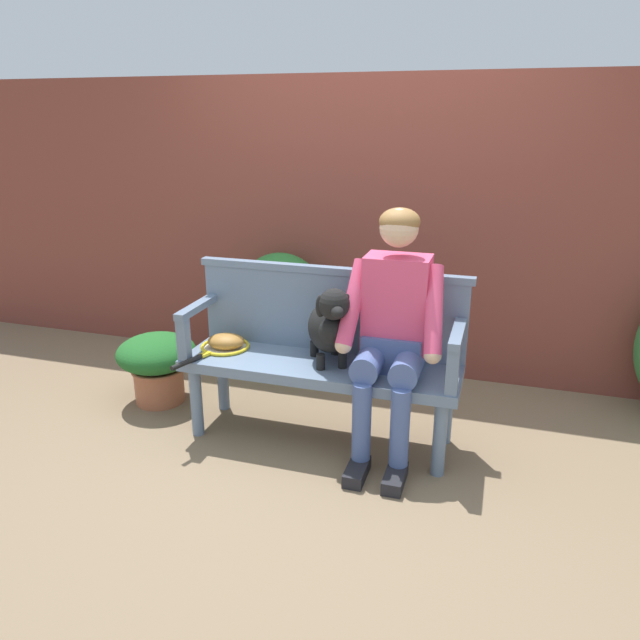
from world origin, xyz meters
name	(u,v)px	position (x,y,z in m)	size (l,w,h in m)	color
ground_plane	(320,437)	(0.00, 0.00, 0.00)	(40.00, 40.00, 0.00)	#7A664C
brick_garden_fence	(372,227)	(0.00, 1.25, 1.03)	(8.00, 0.30, 2.05)	brown
hedge_bush_far_right	(281,311)	(-0.58, 0.92, 0.43)	(0.73, 0.59, 0.87)	#286B2D
garden_bench	(320,373)	(0.00, 0.00, 0.41)	(1.56, 0.47, 0.48)	slate
bench_backrest	(330,308)	(0.00, 0.20, 0.73)	(1.60, 0.06, 0.50)	slate
bench_armrest_left_end	(192,320)	(-0.74, -0.08, 0.68)	(0.06, 0.47, 0.28)	slate
bench_armrest_right_end	(456,349)	(0.74, -0.08, 0.68)	(0.06, 0.47, 0.28)	slate
person_seated	(393,325)	(0.40, -0.01, 0.75)	(0.56, 0.63, 1.35)	black
dog_on_bench	(330,325)	(0.06, -0.01, 0.71)	(0.35, 0.46, 0.47)	black
tennis_racket	(222,348)	(-0.61, 0.01, 0.49)	(0.36, 0.58, 0.03)	yellow
baseball_glove	(226,341)	(-0.59, 0.03, 0.52)	(0.22, 0.17, 0.09)	#9E6B2D
potted_plant	(157,362)	(-1.15, 0.14, 0.28)	(0.51, 0.51, 0.46)	#A85B3D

